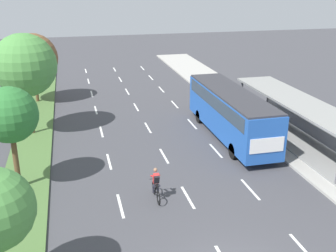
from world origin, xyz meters
TOP-DOWN VIEW (x-y plane):
  - median_strip at (-8.30, 20.00)m, footprint 2.60×52.00m
  - sidewalk_right at (9.25, 20.00)m, footprint 4.50×52.00m
  - lane_divider_left at (-3.50, 17.02)m, footprint 0.14×45.04m
  - lane_divider_center at (0.00, 17.02)m, footprint 0.14×45.04m
  - lane_divider_right at (3.50, 17.02)m, footprint 0.14×45.04m
  - bus_shelter at (9.53, 11.84)m, footprint 2.90×13.74m
  - bus at (5.25, 13.78)m, footprint 2.54×11.29m
  - cyclist at (-1.62, 6.57)m, footprint 0.46×1.82m
  - median_tree_second at (-8.54, 9.41)m, footprint 2.89×2.89m
  - median_tree_third at (-8.37, 17.70)m, footprint 4.35×4.35m
  - median_tree_fourth at (-8.46, 25.99)m, footprint 4.33×4.33m

SIDE VIEW (x-z plane):
  - lane_divider_left at x=-3.50m, z-range 0.00..0.01m
  - lane_divider_center at x=0.00m, z-range 0.00..0.01m
  - lane_divider_right at x=3.50m, z-range 0.00..0.01m
  - median_strip at x=-8.30m, z-range 0.00..0.12m
  - sidewalk_right at x=9.25m, z-range 0.00..0.15m
  - cyclist at x=-1.62m, z-range -0.06..1.65m
  - bus_shelter at x=9.53m, z-range 0.43..3.29m
  - bus at x=5.25m, z-range 0.38..3.75m
  - median_tree_fourth at x=-8.46m, z-range 1.00..7.09m
  - median_tree_second at x=-8.54m, z-range 1.41..6.93m
  - median_tree_third at x=-8.37m, z-range 1.50..8.62m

